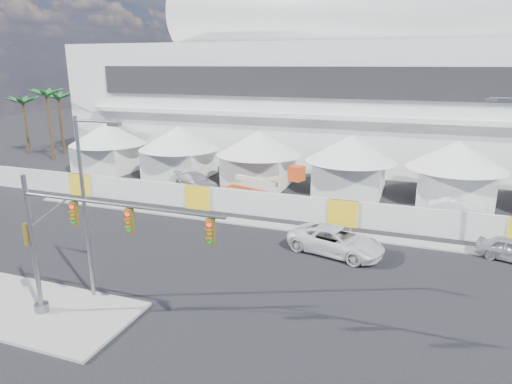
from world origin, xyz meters
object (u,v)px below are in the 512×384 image
(traffic_mast, at_px, (71,243))
(streetlight_median, at_px, (88,197))
(pickup_curb, at_px, (336,241))
(lot_car_c, at_px, (196,181))
(boom_lift, at_px, (252,192))
(lot_car_a, at_px, (457,208))

(traffic_mast, distance_m, streetlight_median, 2.75)
(pickup_curb, relative_size, lot_car_c, 1.15)
(pickup_curb, distance_m, lot_car_c, 18.98)
(traffic_mast, distance_m, boom_lift, 20.46)
(lot_car_c, height_order, traffic_mast, traffic_mast)
(lot_car_c, bearing_deg, boom_lift, -83.95)
(lot_car_a, distance_m, boom_lift, 16.52)
(pickup_curb, height_order, streetlight_median, streetlight_median)
(lot_car_c, distance_m, streetlight_median, 21.95)
(lot_car_a, height_order, boom_lift, boom_lift)
(pickup_curb, height_order, lot_car_a, pickup_curb)
(pickup_curb, relative_size, streetlight_median, 0.66)
(lot_car_a, bearing_deg, traffic_mast, 145.54)
(pickup_curb, distance_m, traffic_mast, 15.92)
(lot_car_a, bearing_deg, lot_car_c, 92.12)
(lot_car_c, bearing_deg, streetlight_median, -137.86)
(streetlight_median, height_order, boom_lift, streetlight_median)
(streetlight_median, bearing_deg, traffic_mast, -70.93)
(streetlight_median, bearing_deg, lot_car_c, 103.66)
(lot_car_a, relative_size, boom_lift, 0.51)
(lot_car_c, bearing_deg, traffic_mast, -137.33)
(pickup_curb, bearing_deg, lot_car_c, 69.55)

